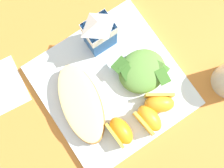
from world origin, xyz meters
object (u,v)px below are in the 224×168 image
object	(u,v)px
milk_carton	(99,32)
orange_wedge_rear	(159,103)
orange_wedge_front	(120,131)
white_plate	(112,85)
orange_wedge_middle	(149,119)
green_salad_pile	(142,71)
cheesy_pizza_bread	(81,104)

from	to	relation	value
milk_carton	orange_wedge_rear	xyz separation A→B (m)	(0.02, -0.18, -0.04)
orange_wedge_rear	orange_wedge_front	bearing A→B (deg)	-178.08
white_plate	orange_wedge_middle	size ratio (longest dim) A/B	4.40
green_salad_pile	orange_wedge_middle	distance (m)	0.10
white_plate	orange_wedge_front	distance (m)	0.10
cheesy_pizza_bread	green_salad_pile	distance (m)	0.14
orange_wedge_front	orange_wedge_middle	world-z (taller)	same
milk_carton	white_plate	bearing A→B (deg)	-109.08
cheesy_pizza_bread	orange_wedge_middle	bearing A→B (deg)	-46.66
white_plate	cheesy_pizza_bread	xyz separation A→B (m)	(-0.07, 0.00, 0.03)
white_plate	orange_wedge_rear	size ratio (longest dim) A/B	4.01
white_plate	orange_wedge_middle	distance (m)	0.11
cheesy_pizza_bread	milk_carton	world-z (taller)	milk_carton
green_salad_pile	orange_wedge_middle	world-z (taller)	same
cheesy_pizza_bread	orange_wedge_middle	distance (m)	0.14
white_plate	green_salad_pile	xyz separation A→B (m)	(0.06, -0.01, 0.03)
orange_wedge_middle	orange_wedge_rear	bearing A→B (deg)	21.75
orange_wedge_front	orange_wedge_rear	size ratio (longest dim) A/B	0.88
white_plate	orange_wedge_front	size ratio (longest dim) A/B	4.54
green_salad_pile	milk_carton	size ratio (longest dim) A/B	0.92
white_plate	cheesy_pizza_bread	distance (m)	0.08
green_salad_pile	orange_wedge_front	distance (m)	0.13
green_salad_pile	orange_wedge_middle	xyz separation A→B (m)	(-0.04, -0.09, -0.00)
orange_wedge_front	orange_wedge_rear	distance (m)	0.10
milk_carton	orange_wedge_rear	size ratio (longest dim) A/B	1.57
cheesy_pizza_bread	orange_wedge_front	distance (m)	0.10
orange_wedge_middle	green_salad_pile	bearing A→B (deg)	62.69
cheesy_pizza_bread	orange_wedge_front	xyz separation A→B (m)	(0.03, -0.09, 0.00)
orange_wedge_middle	orange_wedge_rear	distance (m)	0.04
milk_carton	orange_wedge_rear	distance (m)	0.18
cheesy_pizza_bread	milk_carton	xyz separation A→B (m)	(0.11, 0.09, 0.04)
milk_carton	orange_wedge_middle	world-z (taller)	milk_carton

